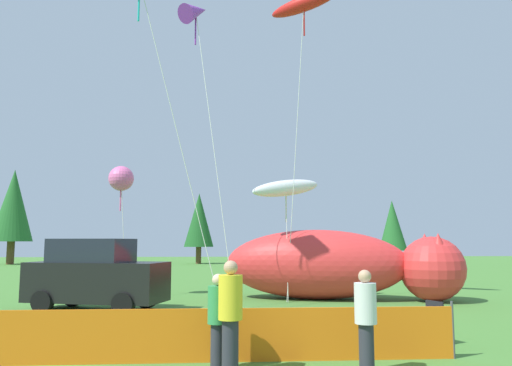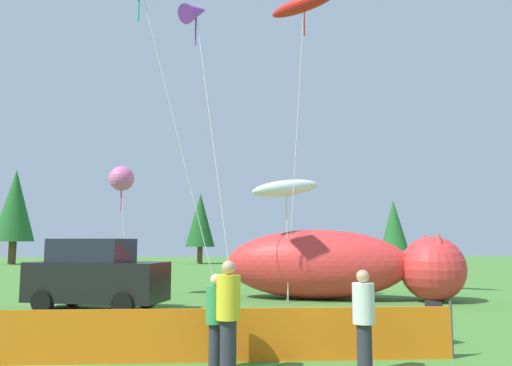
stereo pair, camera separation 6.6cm
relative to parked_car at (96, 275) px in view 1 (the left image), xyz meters
name	(u,v)px [view 1 (the left image)]	position (x,y,z in m)	size (l,w,h in m)	color
ground_plane	(235,331)	(4.24, -3.96, -1.09)	(120.00, 120.00, 0.00)	#477F33
parked_car	(96,275)	(0.00, 0.00, 0.00)	(4.55, 2.80, 2.23)	black
folding_chair	(430,319)	(8.28, -5.78, -0.57)	(0.65, 0.65, 0.88)	black
inflatable_cat	(337,267)	(8.26, 2.36, 0.10)	(8.86, 4.37, 2.58)	red
safety_fence	(230,335)	(4.04, -7.00, -0.62)	(8.28, 0.12, 1.03)	orange
spectator_in_yellow_shirt	(230,312)	(4.03, -7.85, -0.09)	(0.40, 0.40, 1.82)	#2D2D38
spectator_in_grey_shirt	(366,316)	(6.25, -7.95, -0.18)	(0.36, 0.36, 1.67)	#2D2D38
spectator_in_white_shirt	(218,317)	(3.82, -7.52, -0.22)	(0.35, 0.35, 1.59)	#2D2D38
kite_red_lizard	(304,5)	(7.09, 2.21, 10.28)	(2.78, 2.40, 11.86)	silver
kite_white_ghost	(286,188)	(6.36, 2.43, 3.06)	(2.97, 1.84, 4.68)	silver
kite_purple_delta	(196,13)	(2.91, 1.82, 9.61)	(2.23, 2.87, 11.37)	silver
kite_pink_octopus	(121,179)	(-0.07, 3.87, 3.54)	(1.00, 1.09, 5.14)	silver
horizon_tree_east	(13,206)	(-15.85, 33.15, 4.48)	(3.80, 3.80, 9.07)	brown
horizon_tree_west	(199,220)	(1.91, 33.19, 3.14)	(2.89, 2.89, 6.89)	brown
horizon_tree_mid	(392,226)	(19.10, 26.72, 2.46)	(2.42, 2.42, 5.78)	brown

